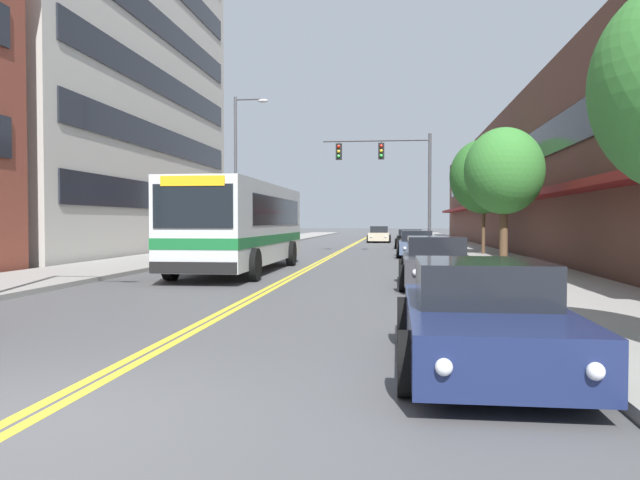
{
  "coord_description": "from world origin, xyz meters",
  "views": [
    {
      "loc": [
        3.37,
        -5.28,
        1.8
      ],
      "look_at": [
        0.18,
        20.57,
        1.03
      ],
      "focal_mm": 35.0,
      "sensor_mm": 36.0,
      "label": 1
    }
  ],
  "objects_px": {
    "street_tree_right_mid": "(504,171)",
    "street_tree_right_far": "(484,176)",
    "car_red_parked_left_near": "(261,242)",
    "car_black_parked_right_mid": "(410,239)",
    "car_navy_parked_right_foreground": "(482,317)",
    "car_champagne_moving_lead": "(379,235)",
    "traffic_signal_mast": "(393,168)",
    "street_lamp_left_far": "(240,163)",
    "car_slate_blue_parked_right_end": "(416,245)",
    "city_bus": "(243,223)",
    "car_dark_grey_parked_right_far": "(436,263)"
  },
  "relations": [
    {
      "from": "traffic_signal_mast",
      "to": "street_lamp_left_far",
      "type": "relative_size",
      "value": 0.79
    },
    {
      "from": "car_slate_blue_parked_right_end",
      "to": "traffic_signal_mast",
      "type": "bearing_deg",
      "value": 108.87
    },
    {
      "from": "car_navy_parked_right_foreground",
      "to": "car_black_parked_right_mid",
      "type": "height_order",
      "value": "car_navy_parked_right_foreground"
    },
    {
      "from": "car_red_parked_left_near",
      "to": "street_lamp_left_far",
      "type": "height_order",
      "value": "street_lamp_left_far"
    },
    {
      "from": "car_red_parked_left_near",
      "to": "street_tree_right_mid",
      "type": "bearing_deg",
      "value": -51.2
    },
    {
      "from": "street_tree_right_mid",
      "to": "street_lamp_left_far",
      "type": "bearing_deg",
      "value": 134.6
    },
    {
      "from": "car_champagne_moving_lead",
      "to": "street_tree_right_mid",
      "type": "distance_m",
      "value": 33.71
    },
    {
      "from": "car_red_parked_left_near",
      "to": "car_slate_blue_parked_right_end",
      "type": "xyz_separation_m",
      "value": [
        8.69,
        -2.77,
        -0.0
      ]
    },
    {
      "from": "car_red_parked_left_near",
      "to": "car_black_parked_right_mid",
      "type": "distance_m",
      "value": 11.66
    },
    {
      "from": "street_tree_right_mid",
      "to": "street_tree_right_far",
      "type": "xyz_separation_m",
      "value": [
        0.97,
        11.94,
        0.68
      ]
    },
    {
      "from": "car_dark_grey_parked_right_far",
      "to": "car_slate_blue_parked_right_end",
      "type": "xyz_separation_m",
      "value": [
        -0.08,
        14.57,
        -0.03
      ]
    },
    {
      "from": "car_dark_grey_parked_right_far",
      "to": "car_champagne_moving_lead",
      "type": "xyz_separation_m",
      "value": [
        -2.59,
        36.69,
        -0.01
      ]
    },
    {
      "from": "car_red_parked_left_near",
      "to": "car_slate_blue_parked_right_end",
      "type": "bearing_deg",
      "value": -17.69
    },
    {
      "from": "car_red_parked_left_near",
      "to": "car_black_parked_right_mid",
      "type": "height_order",
      "value": "car_red_parked_left_near"
    },
    {
      "from": "car_navy_parked_right_foreground",
      "to": "street_lamp_left_far",
      "type": "bearing_deg",
      "value": 110.75
    },
    {
      "from": "street_lamp_left_far",
      "to": "car_red_parked_left_near",
      "type": "bearing_deg",
      "value": 67.09
    },
    {
      "from": "car_dark_grey_parked_right_far",
      "to": "street_tree_right_far",
      "type": "height_order",
      "value": "street_tree_right_far"
    },
    {
      "from": "car_dark_grey_parked_right_far",
      "to": "car_navy_parked_right_foreground",
      "type": "bearing_deg",
      "value": -90.12
    },
    {
      "from": "street_lamp_left_far",
      "to": "street_tree_right_mid",
      "type": "xyz_separation_m",
      "value": [
        11.91,
        -12.08,
        -1.54
      ]
    },
    {
      "from": "car_red_parked_left_near",
      "to": "car_navy_parked_right_foreground",
      "type": "distance_m",
      "value": 28.27
    },
    {
      "from": "car_navy_parked_right_foreground",
      "to": "traffic_signal_mast",
      "type": "bearing_deg",
      "value": 92.62
    },
    {
      "from": "car_champagne_moving_lead",
      "to": "street_lamp_left_far",
      "type": "xyz_separation_m",
      "value": [
        -6.94,
        -21.14,
        4.34
      ]
    },
    {
      "from": "car_slate_blue_parked_right_end",
      "to": "traffic_signal_mast",
      "type": "distance_m",
      "value": 5.6
    },
    {
      "from": "car_navy_parked_right_foreground",
      "to": "car_black_parked_right_mid",
      "type": "bearing_deg",
      "value": 90.29
    },
    {
      "from": "car_red_parked_left_near",
      "to": "car_black_parked_right_mid",
      "type": "xyz_separation_m",
      "value": [
        8.57,
        7.9,
        -0.02
      ]
    },
    {
      "from": "car_black_parked_right_mid",
      "to": "car_slate_blue_parked_right_end",
      "type": "xyz_separation_m",
      "value": [
        0.11,
        -10.67,
        0.02
      ]
    },
    {
      "from": "street_tree_right_mid",
      "to": "car_slate_blue_parked_right_end",
      "type": "bearing_deg",
      "value": 102.51
    },
    {
      "from": "car_slate_blue_parked_right_end",
      "to": "street_tree_right_mid",
      "type": "distance_m",
      "value": 11.71
    },
    {
      "from": "car_red_parked_left_near",
      "to": "street_tree_right_far",
      "type": "distance_m",
      "value": 12.76
    },
    {
      "from": "city_bus",
      "to": "car_red_parked_left_near",
      "type": "xyz_separation_m",
      "value": [
        -2.14,
        12.72,
        -1.14
      ]
    },
    {
      "from": "car_navy_parked_right_foreground",
      "to": "traffic_signal_mast",
      "type": "distance_m",
      "value": 27.99
    },
    {
      "from": "car_navy_parked_right_foreground",
      "to": "car_champagne_moving_lead",
      "type": "distance_m",
      "value": 46.3
    },
    {
      "from": "car_navy_parked_right_foreground",
      "to": "car_slate_blue_parked_right_end",
      "type": "xyz_separation_m",
      "value": [
        -0.06,
        24.11,
        0.01
      ]
    },
    {
      "from": "street_tree_right_far",
      "to": "city_bus",
      "type": "bearing_deg",
      "value": -132.78
    },
    {
      "from": "traffic_signal_mast",
      "to": "street_tree_right_far",
      "type": "height_order",
      "value": "traffic_signal_mast"
    },
    {
      "from": "city_bus",
      "to": "car_champagne_moving_lead",
      "type": "height_order",
      "value": "city_bus"
    },
    {
      "from": "car_dark_grey_parked_right_far",
      "to": "car_slate_blue_parked_right_end",
      "type": "height_order",
      "value": "car_dark_grey_parked_right_far"
    },
    {
      "from": "city_bus",
      "to": "street_lamp_left_far",
      "type": "xyz_separation_m",
      "value": [
        -2.9,
        10.92,
        3.22
      ]
    },
    {
      "from": "car_navy_parked_right_foreground",
      "to": "car_dark_grey_parked_right_far",
      "type": "bearing_deg",
      "value": 89.88
    },
    {
      "from": "city_bus",
      "to": "car_red_parked_left_near",
      "type": "relative_size",
      "value": 2.34
    },
    {
      "from": "car_champagne_moving_lead",
      "to": "traffic_signal_mast",
      "type": "xyz_separation_m",
      "value": [
        1.3,
        -18.59,
        4.16
      ]
    },
    {
      "from": "city_bus",
      "to": "car_dark_grey_parked_right_far",
      "type": "height_order",
      "value": "city_bus"
    },
    {
      "from": "street_tree_right_mid",
      "to": "street_tree_right_far",
      "type": "height_order",
      "value": "street_tree_right_far"
    },
    {
      "from": "car_navy_parked_right_foreground",
      "to": "car_black_parked_right_mid",
      "type": "xyz_separation_m",
      "value": [
        -0.17,
        34.78,
        -0.01
      ]
    },
    {
      "from": "traffic_signal_mast",
      "to": "street_tree_right_far",
      "type": "relative_size",
      "value": 1.15
    },
    {
      "from": "car_dark_grey_parked_right_far",
      "to": "traffic_signal_mast",
      "type": "distance_m",
      "value": 18.61
    },
    {
      "from": "car_champagne_moving_lead",
      "to": "car_slate_blue_parked_right_end",
      "type": "bearing_deg",
      "value": -83.53
    },
    {
      "from": "car_black_parked_right_mid",
      "to": "street_tree_right_mid",
      "type": "distance_m",
      "value": 22.1
    },
    {
      "from": "street_tree_right_mid",
      "to": "street_tree_right_far",
      "type": "relative_size",
      "value": 0.8
    },
    {
      "from": "car_champagne_moving_lead",
      "to": "street_lamp_left_far",
      "type": "relative_size",
      "value": 0.57
    }
  ]
}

